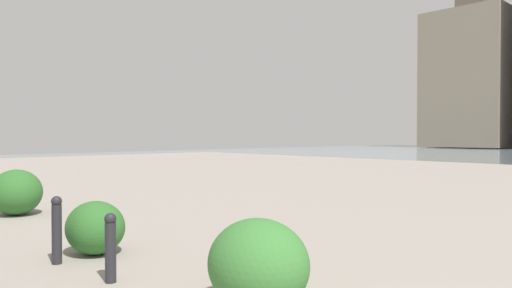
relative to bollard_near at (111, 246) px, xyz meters
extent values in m
cube|color=gray|center=(21.43, -65.68, 8.88)|extent=(10.75, 12.64, 18.55)
cube|color=#62594A|center=(21.43, -65.68, 19.35)|extent=(3.87, 4.55, 2.40)
cylinder|color=#232328|center=(0.00, 0.00, -0.07)|extent=(0.12, 0.12, 0.66)
sphere|color=#232328|center=(0.00, 0.00, 0.30)|extent=(0.13, 0.13, 0.13)
cylinder|color=#232328|center=(1.15, 0.14, -0.03)|extent=(0.12, 0.12, 0.74)
sphere|color=#232328|center=(1.15, 0.14, 0.39)|extent=(0.13, 0.13, 0.13)
ellipsoid|color=#2D6628|center=(5.34, -0.64, 0.06)|extent=(1.08, 0.97, 0.92)
ellipsoid|color=#387533|center=(-1.69, -0.60, 0.02)|extent=(0.99, 0.89, 0.84)
ellipsoid|color=#2D6628|center=(1.27, -0.41, -0.04)|extent=(0.84, 0.76, 0.72)
camera|label=1|loc=(-4.74, 2.35, 1.21)|focal=32.70mm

